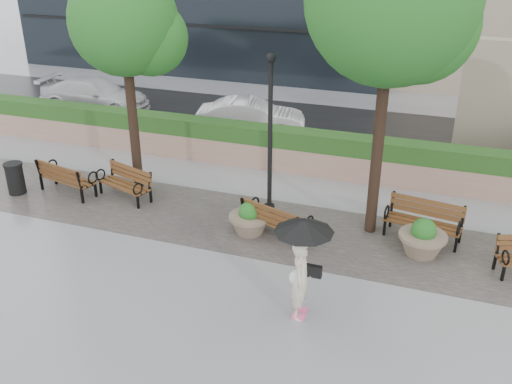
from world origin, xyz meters
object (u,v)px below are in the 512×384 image
(bench_1, at_px, (125,189))
(trash_bin, at_px, (15,179))
(bench_0, at_px, (68,184))
(planter_left, at_px, (250,221))
(planter_right, at_px, (422,241))
(bench_2, at_px, (276,228))
(car_left, at_px, (95,95))
(car_right, at_px, (251,117))
(pedestrian, at_px, (302,259))
(lamppost, at_px, (270,148))
(bench_3, at_px, (422,229))

(bench_1, height_order, trash_bin, bench_1)
(bench_0, xyz_separation_m, planter_left, (5.86, -0.46, 0.06))
(bench_0, relative_size, planter_right, 1.70)
(bench_2, bearing_deg, planter_right, -155.14)
(bench_0, distance_m, car_left, 8.43)
(planter_right, height_order, car_right, car_right)
(planter_right, relative_size, car_right, 0.28)
(planter_left, height_order, car_right, car_right)
(pedestrian, bearing_deg, lamppost, 25.91)
(bench_3, height_order, car_left, car_left)
(bench_3, xyz_separation_m, trash_bin, (-11.49, -1.19, 0.15))
(lamppost, xyz_separation_m, car_right, (-2.76, 6.14, -1.28))
(car_left, relative_size, pedestrian, 2.19)
(bench_2, bearing_deg, car_left, -18.19)
(bench_2, height_order, lamppost, lamppost)
(bench_0, xyz_separation_m, car_left, (-4.00, 7.42, 0.39))
(bench_0, distance_m, planter_right, 10.11)
(bench_3, relative_size, car_right, 0.48)
(planter_right, distance_m, car_left, 15.97)
(car_right, bearing_deg, bench_1, 152.84)
(car_right, bearing_deg, bench_3, -146.41)
(pedestrian, bearing_deg, car_right, 24.55)
(planter_left, bearing_deg, trash_bin, -179.77)
(planter_right, distance_m, trash_bin, 11.55)
(bench_0, height_order, bench_1, bench_0)
(bench_1, bearing_deg, pedestrian, -11.61)
(trash_bin, bearing_deg, lamppost, 9.05)
(bench_0, height_order, car_left, car_left)
(bench_3, bearing_deg, lamppost, -170.80)
(bench_0, relative_size, bench_2, 1.01)
(trash_bin, distance_m, lamppost, 7.69)
(bench_2, height_order, bench_3, bench_3)
(bench_1, xyz_separation_m, car_left, (-5.75, 7.12, 0.41))
(planter_left, bearing_deg, bench_2, -0.50)
(bench_3, distance_m, planter_right, 0.78)
(bench_1, xyz_separation_m, bench_2, (4.81, -0.76, 0.01))
(bench_0, relative_size, bench_1, 1.06)
(bench_1, relative_size, trash_bin, 2.03)
(bench_3, distance_m, car_right, 9.17)
(bench_0, bearing_deg, car_left, -49.13)
(car_left, distance_m, car_right, 7.27)
(planter_right, height_order, lamppost, lamppost)
(bench_2, xyz_separation_m, planter_right, (3.54, 0.39, 0.09))
(bench_2, relative_size, bench_3, 0.98)
(lamppost, distance_m, car_right, 6.86)
(planter_left, height_order, lamppost, lamppost)
(car_left, height_order, pedestrian, pedestrian)
(bench_0, bearing_deg, bench_1, -157.90)
(planter_left, relative_size, car_left, 0.22)
(planter_right, relative_size, trash_bin, 1.26)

